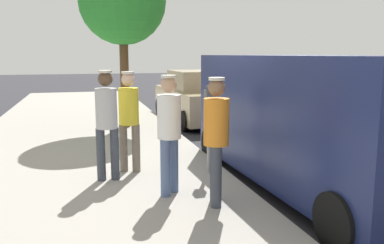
{
  "coord_description": "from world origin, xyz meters",
  "views": [
    {
      "loc": [
        3.41,
        6.67,
        2.17
      ],
      "look_at": [
        1.65,
        0.22,
        1.05
      ],
      "focal_mm": 38.0,
      "sensor_mm": 36.0,
      "label": 1
    }
  ],
  "objects_px": {
    "parked_van": "(310,117)",
    "parked_sedan_behind": "(197,98)",
    "pedestrian_in_yellow": "(129,115)",
    "pedestrian_in_gray": "(107,118)",
    "parking_meter_near": "(209,114)",
    "street_tree": "(123,2)",
    "pedestrian_in_white": "(169,127)",
    "pedestrian_in_orange": "(216,133)"
  },
  "relations": [
    {
      "from": "pedestrian_in_white",
      "to": "pedestrian_in_yellow",
      "type": "bearing_deg",
      "value": -72.23
    },
    {
      "from": "pedestrian_in_yellow",
      "to": "pedestrian_in_gray",
      "type": "xyz_separation_m",
      "value": [
        0.4,
        0.39,
        0.03
      ]
    },
    {
      "from": "pedestrian_in_gray",
      "to": "street_tree",
      "type": "relative_size",
      "value": 0.39
    },
    {
      "from": "parked_sedan_behind",
      "to": "pedestrian_in_orange",
      "type": "bearing_deg",
      "value": 75.83
    },
    {
      "from": "pedestrian_in_gray",
      "to": "pedestrian_in_white",
      "type": "bearing_deg",
      "value": 131.6
    },
    {
      "from": "pedestrian_in_yellow",
      "to": "pedestrian_in_orange",
      "type": "bearing_deg",
      "value": 116.44
    },
    {
      "from": "pedestrian_in_white",
      "to": "pedestrian_in_yellow",
      "type": "distance_m",
      "value": 1.38
    },
    {
      "from": "parking_meter_near",
      "to": "pedestrian_in_yellow",
      "type": "relative_size",
      "value": 0.88
    },
    {
      "from": "parking_meter_near",
      "to": "pedestrian_in_gray",
      "type": "xyz_separation_m",
      "value": [
        1.69,
        -0.05,
        -0.01
      ]
    },
    {
      "from": "parking_meter_near",
      "to": "pedestrian_in_white",
      "type": "distance_m",
      "value": 1.24
    },
    {
      "from": "pedestrian_in_gray",
      "to": "street_tree",
      "type": "height_order",
      "value": "street_tree"
    },
    {
      "from": "pedestrian_in_yellow",
      "to": "pedestrian_in_gray",
      "type": "relative_size",
      "value": 0.98
    },
    {
      "from": "pedestrian_in_orange",
      "to": "pedestrian_in_gray",
      "type": "relative_size",
      "value": 0.97
    },
    {
      "from": "pedestrian_in_yellow",
      "to": "parked_sedan_behind",
      "type": "distance_m",
      "value": 6.38
    },
    {
      "from": "parked_van",
      "to": "street_tree",
      "type": "relative_size",
      "value": 1.15
    },
    {
      "from": "pedestrian_in_white",
      "to": "parked_van",
      "type": "distance_m",
      "value": 2.38
    },
    {
      "from": "pedestrian_in_orange",
      "to": "parked_van",
      "type": "distance_m",
      "value": 2.01
    },
    {
      "from": "parked_van",
      "to": "parked_sedan_behind",
      "type": "height_order",
      "value": "parked_van"
    },
    {
      "from": "pedestrian_in_white",
      "to": "pedestrian_in_gray",
      "type": "xyz_separation_m",
      "value": [
        0.82,
        -0.92,
        0.03
      ]
    },
    {
      "from": "pedestrian_in_white",
      "to": "street_tree",
      "type": "bearing_deg",
      "value": -89.75
    },
    {
      "from": "pedestrian_in_orange",
      "to": "pedestrian_in_yellow",
      "type": "distance_m",
      "value": 2.1
    },
    {
      "from": "pedestrian_in_orange",
      "to": "pedestrian_in_yellow",
      "type": "xyz_separation_m",
      "value": [
        0.94,
        -1.88,
        0.01
      ]
    },
    {
      "from": "parking_meter_near",
      "to": "pedestrian_in_yellow",
      "type": "bearing_deg",
      "value": -18.76
    },
    {
      "from": "pedestrian_in_gray",
      "to": "parked_sedan_behind",
      "type": "xyz_separation_m",
      "value": [
        -3.25,
        -6.09,
        -0.42
      ]
    },
    {
      "from": "pedestrian_in_yellow",
      "to": "parked_sedan_behind",
      "type": "xyz_separation_m",
      "value": [
        -2.85,
        -5.69,
        -0.4
      ]
    },
    {
      "from": "pedestrian_in_orange",
      "to": "pedestrian_in_yellow",
      "type": "bearing_deg",
      "value": -63.56
    },
    {
      "from": "pedestrian_in_white",
      "to": "pedestrian_in_yellow",
      "type": "relative_size",
      "value": 1.0
    },
    {
      "from": "pedestrian_in_yellow",
      "to": "pedestrian_in_gray",
      "type": "height_order",
      "value": "pedestrian_in_gray"
    },
    {
      "from": "parking_meter_near",
      "to": "pedestrian_in_white",
      "type": "height_order",
      "value": "pedestrian_in_white"
    },
    {
      "from": "pedestrian_in_orange",
      "to": "parked_van",
      "type": "bearing_deg",
      "value": -157.63
    },
    {
      "from": "pedestrian_in_yellow",
      "to": "parked_sedan_behind",
      "type": "bearing_deg",
      "value": -116.59
    },
    {
      "from": "pedestrian_in_white",
      "to": "pedestrian_in_gray",
      "type": "height_order",
      "value": "pedestrian_in_gray"
    },
    {
      "from": "pedestrian_in_yellow",
      "to": "pedestrian_in_gray",
      "type": "bearing_deg",
      "value": 44.75
    },
    {
      "from": "parking_meter_near",
      "to": "parked_sedan_behind",
      "type": "bearing_deg",
      "value": -104.21
    },
    {
      "from": "pedestrian_in_white",
      "to": "street_tree",
      "type": "distance_m",
      "value": 6.23
    },
    {
      "from": "parked_van",
      "to": "pedestrian_in_gray",
      "type": "bearing_deg",
      "value": -12.79
    },
    {
      "from": "pedestrian_in_orange",
      "to": "pedestrian_in_yellow",
      "type": "relative_size",
      "value": 0.99
    },
    {
      "from": "pedestrian_in_orange",
      "to": "pedestrian_in_yellow",
      "type": "height_order",
      "value": "pedestrian_in_yellow"
    },
    {
      "from": "parked_sedan_behind",
      "to": "pedestrian_in_yellow",
      "type": "bearing_deg",
      "value": 63.41
    },
    {
      "from": "parked_van",
      "to": "parked_sedan_behind",
      "type": "bearing_deg",
      "value": -90.45
    },
    {
      "from": "parking_meter_near",
      "to": "street_tree",
      "type": "distance_m",
      "value": 5.49
    },
    {
      "from": "parking_meter_near",
      "to": "street_tree",
      "type": "height_order",
      "value": "street_tree"
    }
  ]
}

